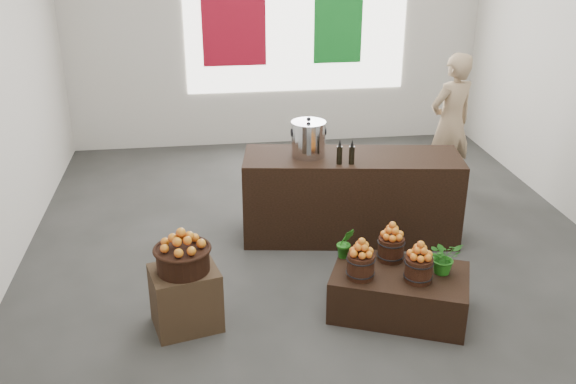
{
  "coord_description": "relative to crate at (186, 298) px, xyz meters",
  "views": [
    {
      "loc": [
        -1.11,
        -5.76,
        3.22
      ],
      "look_at": [
        -0.36,
        -0.4,
        0.86
      ],
      "focal_mm": 40.0,
      "sensor_mm": 36.0,
      "label": 1
    }
  ],
  "objects": [
    {
      "name": "deco_green_right",
      "position": [
        2.23,
        4.6,
        1.43
      ],
      "size": [
        0.7,
        0.04,
        1.0
      ],
      "primitive_type": "cube",
      "color": "#137D24",
      "rests_on": "back_wall"
    },
    {
      "name": "apple_bucket_front_left",
      "position": [
        1.47,
        -0.07,
        0.23
      ],
      "size": [
        0.23,
        0.23,
        0.21
      ],
      "primitive_type": "cylinder",
      "color": "#36170E",
      "rests_on": "display_table"
    },
    {
      "name": "counter",
      "position": [
        1.74,
        1.44,
        0.19
      ],
      "size": [
        2.33,
        1.04,
        0.92
      ],
      "primitive_type": "cube",
      "rotation": [
        0.0,
        0.0,
        -0.15
      ],
      "color": "black",
      "rests_on": "ground"
    },
    {
      "name": "back_wall",
      "position": [
        1.33,
        4.63,
        1.73
      ],
      "size": [
        6.0,
        0.04,
        4.0
      ],
      "primitive_type": "cube",
      "color": "beige",
      "rests_on": "ground"
    },
    {
      "name": "back_opening",
      "position": [
        1.63,
        4.61,
        1.73
      ],
      "size": [
        3.2,
        0.02,
        2.4
      ],
      "primitive_type": "cube",
      "color": "white",
      "rests_on": "back_wall"
    },
    {
      "name": "apples_in_bucket_rear",
      "position": [
        1.81,
        0.19,
        0.41
      ],
      "size": [
        0.17,
        0.17,
        0.15
      ],
      "primitive_type": null,
      "color": "#B10516",
      "rests_on": "apple_bucket_rear"
    },
    {
      "name": "apples_in_bucket_front_right",
      "position": [
        1.93,
        -0.19,
        0.41
      ],
      "size": [
        0.17,
        0.17,
        0.15
      ],
      "primitive_type": null,
      "color": "#B10516",
      "rests_on": "apple_bucket_front_right"
    },
    {
      "name": "herb_garnish_right",
      "position": [
        2.19,
        -0.1,
        0.28
      ],
      "size": [
        0.31,
        0.28,
        0.3
      ],
      "primitive_type": "imported",
      "rotation": [
        0.0,
        0.0,
        0.16
      ],
      "color": "#1D6815",
      "rests_on": "display_table"
    },
    {
      "name": "display_table",
      "position": [
        1.83,
        -0.05,
        -0.07
      ],
      "size": [
        1.33,
        1.09,
        0.4
      ],
      "primitive_type": "cube",
      "rotation": [
        0.0,
        0.0,
        -0.4
      ],
      "color": "black",
      "rests_on": "ground"
    },
    {
      "name": "apple_bucket_rear",
      "position": [
        1.81,
        0.19,
        0.23
      ],
      "size": [
        0.23,
        0.23,
        0.21
      ],
      "primitive_type": "cylinder",
      "color": "#36170E",
      "rests_on": "display_table"
    },
    {
      "name": "wicker_basket",
      "position": [
        0.0,
        0.0,
        0.37
      ],
      "size": [
        0.43,
        0.43,
        0.2
      ],
      "primitive_type": "cylinder",
      "color": "black",
      "rests_on": "crate"
    },
    {
      "name": "deco_red_left",
      "position": [
        0.73,
        4.6,
        1.63
      ],
      "size": [
        0.9,
        0.04,
        1.4
      ],
      "primitive_type": "cube",
      "color": "#A10C21",
      "rests_on": "back_wall"
    },
    {
      "name": "apples_in_basket",
      "position": [
        0.0,
        0.0,
        0.56
      ],
      "size": [
        0.34,
        0.34,
        0.18
      ],
      "primitive_type": null,
      "color": "#B10516",
      "rests_on": "wicker_basket"
    },
    {
      "name": "ground",
      "position": [
        1.33,
        1.13,
        -0.27
      ],
      "size": [
        7.0,
        7.0,
        0.0
      ],
      "primitive_type": "plane",
      "color": "#3D3D3A",
      "rests_on": "ground"
    },
    {
      "name": "stock_pot_left",
      "position": [
        1.28,
        1.5,
        0.82
      ],
      "size": [
        0.35,
        0.35,
        0.35
      ],
      "primitive_type": "cylinder",
      "color": "silver",
      "rests_on": "counter"
    },
    {
      "name": "herb_garnish_left",
      "position": [
        1.42,
        0.28,
        0.27
      ],
      "size": [
        0.17,
        0.14,
        0.29
      ],
      "primitive_type": "imported",
      "rotation": [
        0.0,
        0.0,
        0.06
      ],
      "color": "#1D6815",
      "rests_on": "display_table"
    },
    {
      "name": "shopper",
      "position": [
        3.21,
        2.52,
        0.6
      ],
      "size": [
        0.74,
        0.61,
        1.73
      ],
      "primitive_type": "imported",
      "rotation": [
        0.0,
        0.0,
        3.51
      ],
      "color": "#9F8361",
      "rests_on": "ground"
    },
    {
      "name": "apple_bucket_front_right",
      "position": [
        1.93,
        -0.19,
        0.23
      ],
      "size": [
        0.23,
        0.23,
        0.21
      ],
      "primitive_type": "cylinder",
      "color": "#36170E",
      "rests_on": "display_table"
    },
    {
      "name": "oil_cruets",
      "position": [
        1.7,
        1.21,
        0.78
      ],
      "size": [
        0.17,
        0.09,
        0.26
      ],
      "primitive_type": null,
      "rotation": [
        0.0,
        0.0,
        -0.15
      ],
      "color": "black",
      "rests_on": "counter"
    },
    {
      "name": "crate",
      "position": [
        0.0,
        0.0,
        0.0
      ],
      "size": [
        0.63,
        0.56,
        0.54
      ],
      "primitive_type": "cube",
      "rotation": [
        0.0,
        0.0,
        0.24
      ],
      "color": "#463321",
      "rests_on": "ground"
    },
    {
      "name": "apples_in_bucket_front_left",
      "position": [
        1.47,
        -0.07,
        0.41
      ],
      "size": [
        0.17,
        0.17,
        0.15
      ],
      "primitive_type": null,
      "color": "#B10516",
      "rests_on": "apple_bucket_front_left"
    }
  ]
}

